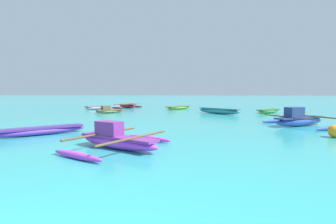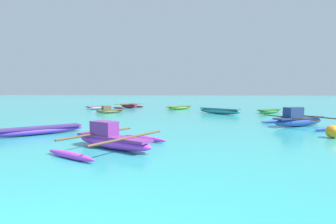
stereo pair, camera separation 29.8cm
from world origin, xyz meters
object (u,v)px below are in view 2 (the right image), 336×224
(mooring_buoy_1, at_px, (333,131))
(moored_boat_7, at_px, (36,130))
(moored_boat_6, at_px, (112,140))
(moored_boat_8, at_px, (96,107))
(moored_boat_3, at_px, (129,106))
(moored_boat_4, at_px, (180,107))
(moored_boat_5, at_px, (219,111))
(moored_boat_0, at_px, (298,120))
(moored_boat_1, at_px, (109,110))
(moored_boat_2, at_px, (269,111))

(mooring_buoy_1, bearing_deg, moored_boat_7, -177.02)
(moored_boat_6, xyz_separation_m, moored_boat_7, (-4.06, 2.19, -0.09))
(moored_boat_8, height_order, mooring_buoy_1, mooring_buoy_1)
(moored_boat_6, bearing_deg, moored_boat_3, 131.60)
(moored_boat_3, relative_size, moored_boat_7, 1.12)
(moored_boat_4, distance_m, moored_boat_7, 17.28)
(moored_boat_4, height_order, moored_boat_8, moored_boat_8)
(moored_boat_3, xyz_separation_m, moored_boat_5, (9.38, -6.70, 0.03))
(moored_boat_7, relative_size, moored_boat_8, 1.53)
(moored_boat_5, bearing_deg, mooring_buoy_1, -32.39)
(moored_boat_5, distance_m, mooring_buoy_1, 11.28)
(moored_boat_3, relative_size, moored_boat_8, 1.70)
(moored_boat_4, distance_m, moored_boat_6, 18.78)
(moored_boat_0, bearing_deg, moored_boat_4, 88.80)
(moored_boat_1, relative_size, moored_boat_2, 0.90)
(moored_boat_0, height_order, moored_boat_8, moored_boat_0)
(moored_boat_0, bearing_deg, moored_boat_1, 119.88)
(moored_boat_4, xyz_separation_m, moored_boat_7, (-4.93, -16.57, 0.00))
(moored_boat_0, distance_m, moored_boat_8, 19.37)
(moored_boat_5, bearing_deg, moored_boat_8, -159.73)
(moored_boat_8, distance_m, mooring_buoy_1, 21.64)
(moored_boat_1, height_order, moored_boat_2, moored_boat_1)
(mooring_buoy_1, bearing_deg, moored_boat_0, 91.13)
(moored_boat_6, bearing_deg, moored_boat_1, 137.51)
(moored_boat_0, height_order, moored_boat_4, moored_boat_0)
(moored_boat_8, bearing_deg, moored_boat_7, -134.19)
(moored_boat_1, relative_size, moored_boat_4, 0.67)
(moored_boat_0, distance_m, mooring_buoy_1, 3.47)
(moored_boat_6, bearing_deg, moored_boat_4, 115.35)
(moored_boat_5, bearing_deg, moored_boat_4, 163.83)
(moored_boat_8, bearing_deg, moored_boat_0, -93.30)
(moored_boat_3, xyz_separation_m, moored_boat_4, (5.76, -1.46, -0.04))
(moored_boat_1, xyz_separation_m, moored_boat_7, (0.68, -11.20, -0.03))
(moored_boat_5, xyz_separation_m, moored_boat_8, (-12.16, 4.15, -0.05))
(moored_boat_3, distance_m, moored_boat_7, 18.05)
(moored_boat_6, relative_size, moored_boat_7, 1.17)
(moored_boat_8, bearing_deg, moored_boat_6, -123.84)
(moored_boat_5, bearing_deg, moored_boat_2, 54.76)
(moored_boat_5, xyz_separation_m, moored_boat_6, (-4.49, -13.52, 0.02))
(moored_boat_0, bearing_deg, mooring_buoy_1, -119.85)
(moored_boat_8, relative_size, mooring_buoy_1, 4.21)
(moored_boat_1, distance_m, moored_boat_5, 9.24)
(moored_boat_3, height_order, mooring_buoy_1, mooring_buoy_1)
(moored_boat_3, relative_size, moored_boat_5, 1.08)
(moored_boat_1, height_order, moored_boat_3, moored_boat_1)
(moored_boat_5, bearing_deg, moored_boat_0, -25.00)
(moored_boat_5, height_order, mooring_buoy_1, mooring_buoy_1)
(moored_boat_6, distance_m, mooring_buoy_1, 8.55)
(moored_boat_6, relative_size, moored_boat_8, 1.78)
(moored_boat_0, xyz_separation_m, moored_boat_5, (-3.51, 7.23, -0.08))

